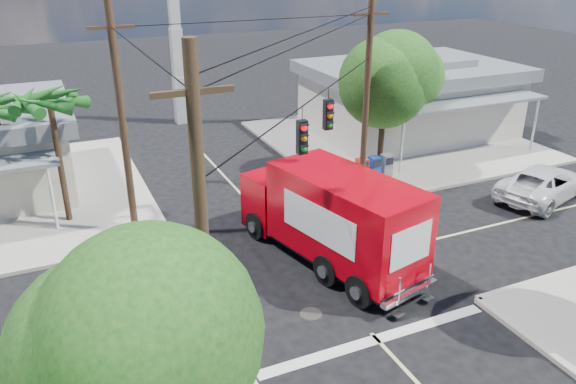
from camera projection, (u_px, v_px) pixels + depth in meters
ground at (311, 269)px, 19.94m from camera, size 120.00×120.00×0.00m
sidewalk_ne at (394, 141)px, 33.12m from camera, size 14.12×14.12×0.14m
road_markings at (331, 290)px, 18.71m from camera, size 32.00×32.00×0.01m
building_ne at (409, 96)px, 33.75m from camera, size 11.80×10.20×4.50m
radio_tower at (176, 34)px, 34.62m from camera, size 0.80×0.80×17.00m
tree_sw_front at (140, 351)px, 9.28m from camera, size 3.88×3.78×6.03m
tree_ne_front at (386, 81)px, 26.42m from camera, size 4.21×4.14×6.66m
tree_ne_back at (404, 79)px, 29.47m from camera, size 3.77×3.66×5.82m
palm_nw_front at (50, 104)px, 21.39m from camera, size 3.01×3.08×5.59m
utility_poles at (250, 136)px, 18.83m from camera, size 12.00×10.68×9.00m
vending_boxes at (374, 167)px, 27.31m from camera, size 1.90×0.50×1.10m
delivery_truck at (331, 217)px, 19.82m from camera, size 4.15×8.35×3.48m
parked_car at (543, 183)px, 25.36m from camera, size 5.80×3.93×1.47m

